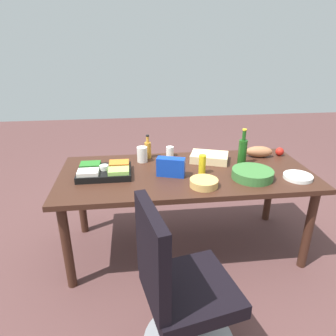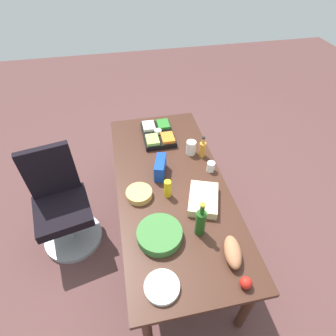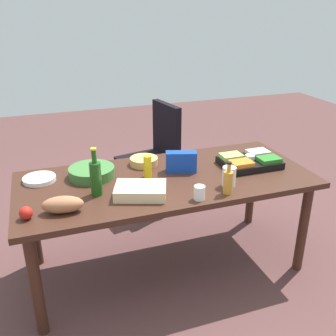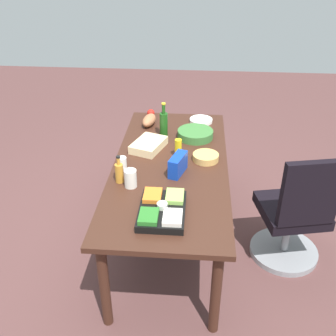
{
  "view_description": "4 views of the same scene",
  "coord_description": "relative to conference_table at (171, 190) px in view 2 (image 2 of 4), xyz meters",
  "views": [
    {
      "loc": [
        0.42,
        2.24,
        1.75
      ],
      "look_at": [
        0.15,
        -0.01,
        0.79
      ],
      "focal_mm": 32.39,
      "sensor_mm": 36.0,
      "label": 1
    },
    {
      "loc": [
        -1.53,
        0.34,
        2.44
      ],
      "look_at": [
        0.11,
        0.0,
        0.83
      ],
      "focal_mm": 29.16,
      "sensor_mm": 36.0,
      "label": 2
    },
    {
      "loc": [
        -0.79,
        -2.29,
        1.86
      ],
      "look_at": [
        0.04,
        0.08,
        0.79
      ],
      "focal_mm": 40.63,
      "sensor_mm": 36.0,
      "label": 3
    },
    {
      "loc": [
        2.74,
        0.2,
        2.35
      ],
      "look_at": [
        0.13,
        -0.01,
        0.79
      ],
      "focal_mm": 42.52,
      "sensor_mm": 36.0,
      "label": 4
    }
  ],
  "objects": [
    {
      "name": "wine_bottle",
      "position": [
        -0.5,
        -0.1,
        0.2
      ],
      "size": [
        0.07,
        0.07,
        0.32
      ],
      "color": "#1A4C16",
      "rests_on": "conference_table"
    },
    {
      "name": "conference_table",
      "position": [
        0.0,
        0.0,
        0.0
      ],
      "size": [
        2.05,
        0.91,
        0.75
      ],
      "color": "#3C2116",
      "rests_on": "ground"
    },
    {
      "name": "salad_bowl",
      "position": [
        -0.49,
        0.19,
        0.11
      ],
      "size": [
        0.32,
        0.32,
        0.07
      ],
      "primitive_type": "cylinder",
      "rotation": [
        0.0,
        0.0,
        0.01
      ],
      "color": "#3A7234",
      "rests_on": "conference_table"
    },
    {
      "name": "office_chair",
      "position": [
        0.19,
        0.98,
        -0.28
      ],
      "size": [
        0.57,
        0.57,
        1.02
      ],
      "color": "gray",
      "rests_on": "ground"
    },
    {
      "name": "apple_red",
      "position": [
        -0.93,
        -0.27,
        0.12
      ],
      "size": [
        0.09,
        0.09,
        0.08
      ],
      "primitive_type": "sphere",
      "rotation": [
        0.0,
        0.0,
        -0.17
      ],
      "color": "red",
      "rests_on": "conference_table"
    },
    {
      "name": "mayo_jar",
      "position": [
        0.35,
        -0.26,
        0.15
      ],
      "size": [
        0.1,
        0.1,
        0.14
      ],
      "primitive_type": "cylinder",
      "rotation": [
        0.0,
        0.0,
        0.12
      ],
      "color": "white",
      "rests_on": "conference_table"
    },
    {
      "name": "sheet_cake",
      "position": [
        -0.25,
        -0.21,
        0.11
      ],
      "size": [
        0.38,
        0.32,
        0.07
      ],
      "primitive_type": "cube",
      "rotation": [
        0.0,
        0.0,
        -0.35
      ],
      "color": "beige",
      "rests_on": "conference_table"
    },
    {
      "name": "veggie_tray",
      "position": [
        0.66,
        -0.01,
        0.12
      ],
      "size": [
        0.42,
        0.3,
        0.09
      ],
      "color": "black",
      "rests_on": "conference_table"
    },
    {
      "name": "paper_plate_stack",
      "position": [
        -0.84,
        0.24,
        0.09
      ],
      "size": [
        0.26,
        0.26,
        0.03
      ],
      "primitive_type": "cylinder",
      "rotation": [
        0.0,
        0.0,
        0.23
      ],
      "color": "white",
      "rests_on": "conference_table"
    },
    {
      "name": "chip_bowl",
      "position": [
        -0.08,
        0.28,
        0.11
      ],
      "size": [
        0.25,
        0.25,
        0.05
      ],
      "primitive_type": "cylinder",
      "rotation": [
        0.0,
        0.0,
        0.2
      ],
      "color": "tan",
      "rests_on": "conference_table"
    },
    {
      "name": "ground_plane",
      "position": [
        0.0,
        0.0,
        -0.67
      ],
      "size": [
        10.0,
        10.0,
        0.0
      ],
      "primitive_type": "plane",
      "color": "brown"
    },
    {
      "name": "paper_cup",
      "position": [
        0.09,
        -0.37,
        0.12
      ],
      "size": [
        0.08,
        0.08,
        0.09
      ],
      "primitive_type": "cylinder",
      "rotation": [
        0.0,
        0.0,
        -0.24
      ],
      "color": "white",
      "rests_on": "conference_table"
    },
    {
      "name": "chip_bag_blue",
      "position": [
        0.13,
        0.07,
        0.15
      ],
      "size": [
        0.23,
        0.14,
        0.15
      ],
      "primitive_type": "cube",
      "rotation": [
        0.0,
        0.0,
        -0.31
      ],
      "color": "#123CB2",
      "rests_on": "conference_table"
    },
    {
      "name": "bread_loaf",
      "position": [
        -0.73,
        -0.26,
        0.13
      ],
      "size": [
        0.26,
        0.15,
        0.1
      ],
      "primitive_type": "ellipsoid",
      "rotation": [
        0.0,
        0.0,
        -0.18
      ],
      "color": "#A96945",
      "rests_on": "conference_table"
    },
    {
      "name": "mustard_bottle",
      "position": [
        -0.12,
        0.05,
        0.16
      ],
      "size": [
        0.07,
        0.07,
        0.16
      ],
      "primitive_type": "cylinder",
      "rotation": [
        0.0,
        0.0,
        -0.24
      ],
      "color": "yellow",
      "rests_on": "conference_table"
    },
    {
      "name": "dressing_bottle",
      "position": [
        0.29,
        -0.36,
        0.16
      ],
      "size": [
        0.07,
        0.07,
        0.22
      ],
      "color": "orange",
      "rests_on": "conference_table"
    }
  ]
}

